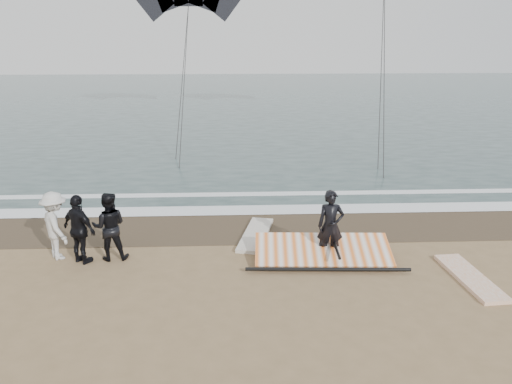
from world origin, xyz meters
TOP-DOWN VIEW (x-y plane):
  - ground at (0.00, 0.00)m, footprint 120.00×120.00m
  - sea at (0.00, 33.00)m, footprint 120.00×54.00m
  - wet_sand at (0.00, 4.50)m, footprint 120.00×2.80m
  - foam_near at (0.00, 5.90)m, footprint 120.00×0.90m
  - foam_far at (0.00, 7.60)m, footprint 120.00×0.45m
  - man_main at (0.48, 2.17)m, footprint 0.70×0.48m
  - board_white at (3.68, 0.87)m, footprint 0.87×2.47m
  - board_cream at (-1.39, 3.73)m, footprint 1.20×2.57m
  - trio_cluster at (-6.01, 2.40)m, footprint 2.50×1.46m
  - sail_rig at (0.23, 2.24)m, footprint 4.09×1.88m

SIDE VIEW (x-z plane):
  - ground at x=0.00m, z-range 0.00..0.00m
  - wet_sand at x=0.00m, z-range 0.00..0.01m
  - sea at x=0.00m, z-range 0.00..0.02m
  - foam_near at x=0.00m, z-range 0.02..0.03m
  - foam_far at x=0.00m, z-range 0.02..0.03m
  - board_white at x=3.68m, z-range 0.00..0.10m
  - board_cream at x=-1.39m, z-range 0.00..0.10m
  - sail_rig at x=0.23m, z-range -0.05..0.44m
  - trio_cluster at x=-6.01m, z-range -0.01..1.83m
  - man_main at x=0.48m, z-range 0.00..1.87m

